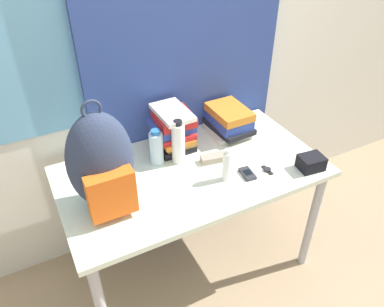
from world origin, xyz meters
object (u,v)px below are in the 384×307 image
book_stack_center (228,121)px  water_bottle (156,148)px  backpack (102,165)px  sunscreen_bottle (227,166)px  wristwatch (267,170)px  sports_bottle (178,143)px  camera_pouch (311,163)px  sunglasses_case (215,158)px  book_stack_left (173,129)px  cell_phone (247,174)px

book_stack_center → water_bottle: bearing=-170.1°
water_bottle → backpack: bearing=-149.8°
sunscreen_bottle → wristwatch: bearing=-10.1°
sports_bottle → camera_pouch: sports_bottle is taller
sports_bottle → sunscreen_bottle: bearing=-59.4°
sunglasses_case → camera_pouch: (0.40, -0.28, 0.02)m
book_stack_left → cell_phone: bearing=-59.4°
book_stack_left → sports_bottle: size_ratio=1.11×
book_stack_center → water_bottle: water_bottle is taller
camera_pouch → book_stack_left: bearing=138.2°
book_stack_left → backpack: bearing=-149.2°
backpack → cell_phone: size_ratio=5.09×
water_bottle → wristwatch: 0.58m
book_stack_center → sports_bottle: (-0.38, -0.12, 0.04)m
sunglasses_case → camera_pouch: size_ratio=1.18×
backpack → camera_pouch: bearing=-12.2°
sunscreen_bottle → wristwatch: size_ratio=2.23×
wristwatch → backpack: bearing=170.6°
backpack → sunscreen_bottle: 0.60m
book_stack_center → wristwatch: bearing=-91.6°
book_stack_left → sunglasses_case: bearing=-55.9°
book_stack_center → water_bottle: (-0.49, -0.08, 0.02)m
sunglasses_case → camera_pouch: camera_pouch is taller
sports_bottle → camera_pouch: (0.57, -0.37, -0.08)m
sports_bottle → cell_phone: (0.26, -0.27, -0.11)m
backpack → wristwatch: size_ratio=6.59×
cell_phone → camera_pouch: size_ratio=0.78×
backpack → book_stack_left: 0.54m
sunscreen_bottle → backpack: bearing=170.9°
backpack → wristwatch: bearing=-9.4°
water_bottle → cell_phone: water_bottle is taller
camera_pouch → wristwatch: camera_pouch is taller
water_bottle → sports_bottle: sports_bottle is taller
book_stack_center → cell_phone: bearing=-107.5°
backpack → book_stack_center: backpack is taller
cell_phone → camera_pouch: 0.34m
book_stack_center → cell_phone: 0.41m
sports_bottle → cell_phone: sports_bottle is taller
camera_pouch → backpack: bearing=167.8°
backpack → cell_phone: bearing=-9.5°
book_stack_center → sports_bottle: bearing=-162.3°
cell_phone → camera_pouch: bearing=-17.8°
book_stack_center → camera_pouch: bearing=-68.2°
backpack → sunscreen_bottle: (0.57, -0.09, -0.14)m
backpack → sports_bottle: 0.47m
sports_bottle → wristwatch: 0.48m
sports_bottle → sunglasses_case: (0.17, -0.09, -0.10)m
sunscreen_bottle → camera_pouch: 0.45m
wristwatch → sunscreen_bottle: bearing=169.9°
cell_phone → wristwatch: 0.11m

